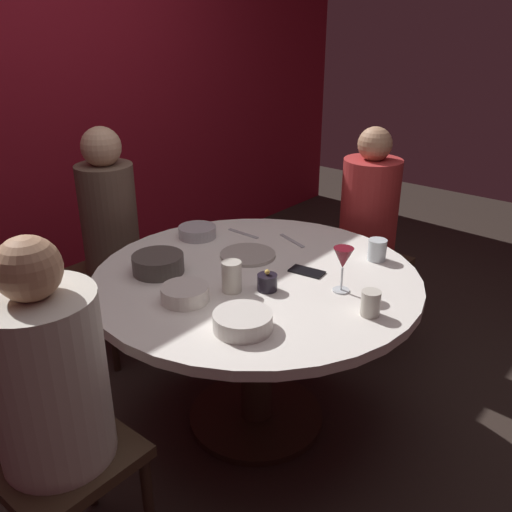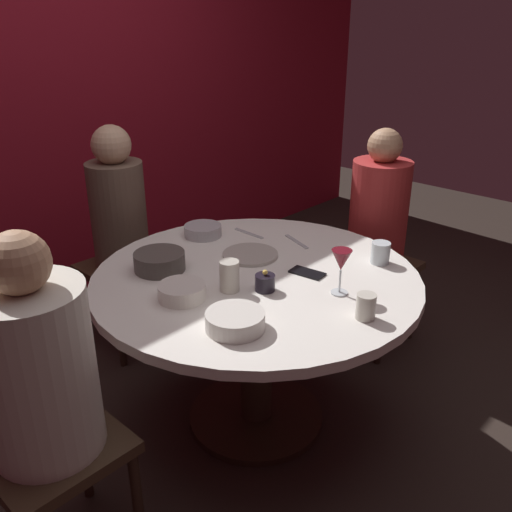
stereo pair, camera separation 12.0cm
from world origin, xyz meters
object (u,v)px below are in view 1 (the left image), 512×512
bowl_serving_large (197,232)px  cup_by_left_diner (232,277)px  seated_diner_left (49,384)px  bowl_small_white (185,294)px  cup_near_candle (377,250)px  dining_table (256,307)px  dinner_plate (248,255)px  cell_phone (307,271)px  candle_holder (267,282)px  seated_diner_right (369,215)px  wine_glass (343,260)px  seated_diner_back (109,220)px  bowl_sauce_side (158,264)px  cup_by_right_diner (370,304)px  bowl_salad_center (243,321)px

bowl_serving_large → cup_by_left_diner: size_ratio=1.46×
seated_diner_left → bowl_small_white: size_ratio=6.67×
cup_near_candle → cup_by_left_diner: (-0.61, 0.28, 0.01)m
dining_table → dinner_plate: bearing=50.7°
cell_phone → cup_near_candle: cup_near_candle is taller
candle_holder → dinner_plate: bearing=53.3°
seated_diner_right → wine_glass: seated_diner_right is taller
seated_diner_back → bowl_sauce_side: (-0.24, -0.64, 0.03)m
candle_holder → bowl_small_white: size_ratio=0.48×
cell_phone → cup_by_left_diner: size_ratio=1.17×
cup_by_right_diner → candle_holder: bearing=100.9°
bowl_sauce_side → cell_phone: bearing=-50.8°
dining_table → bowl_sauce_side: (-0.24, 0.32, 0.19)m
bowl_sauce_side → cup_by_right_diner: (0.23, -0.83, 0.01)m
bowl_small_white → wine_glass: bearing=-43.1°
seated_diner_back → dinner_plate: (0.12, -0.82, -0.00)m
dining_table → cup_by_right_diner: size_ratio=14.45×
bowl_salad_center → cup_by_left_diner: bearing=49.2°
cup_by_left_diner → bowl_salad_center: bearing=-130.8°
dinner_plate → cup_by_left_diner: size_ratio=2.01×
bowl_salad_center → cup_by_left_diner: 0.28m
candle_holder → cup_near_candle: (0.52, -0.18, 0.01)m
bowl_salad_center → bowl_small_white: bearing=86.5°
seated_diner_right → cup_by_right_diner: bearing=28.9°
seated_diner_back → bowl_serving_large: bearing=15.5°
seated_diner_left → bowl_sauce_side: (0.69, 0.32, 0.04)m
bowl_serving_large → cup_by_right_diner: cup_by_right_diner is taller
seated_diner_right → bowl_sauce_side: (-1.16, 0.32, 0.04)m
seated_diner_back → cup_by_left_diner: (-0.17, -0.98, 0.05)m
seated_diner_right → wine_glass: size_ratio=6.72×
bowl_salad_center → cup_by_left_diner: (0.18, 0.21, 0.03)m
bowl_sauce_side → cup_by_right_diner: bearing=-74.4°
dinner_plate → bowl_salad_center: bowl_salad_center is taller
seated_diner_back → cup_near_candle: size_ratio=13.20×
seated_diner_left → cup_near_candle: size_ratio=12.87×
seated_diner_back → seated_diner_right: 1.33m
bowl_serving_large → bowl_small_white: 0.62m
seated_diner_left → seated_diner_right: 1.85m
seated_diner_left → cup_by_left_diner: seated_diner_left is taller
bowl_sauce_side → seated_diner_right: bearing=-15.3°
seated_diner_left → cup_by_left_diner: size_ratio=9.80×
bowl_small_white → cup_by_left_diner: (0.17, -0.08, 0.03)m
seated_diner_right → cup_near_candle: 0.58m
bowl_serving_large → seated_diner_right: bearing=-30.8°
bowl_sauce_side → cup_by_right_diner: cup_by_right_diner is taller
seated_diner_left → candle_holder: 0.85m
seated_diner_right → cup_by_left_diner: size_ratio=9.89×
cell_phone → bowl_serving_large: 0.62m
bowl_serving_large → bowl_small_white: size_ratio=1.00×
bowl_serving_large → bowl_sauce_side: size_ratio=0.84×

